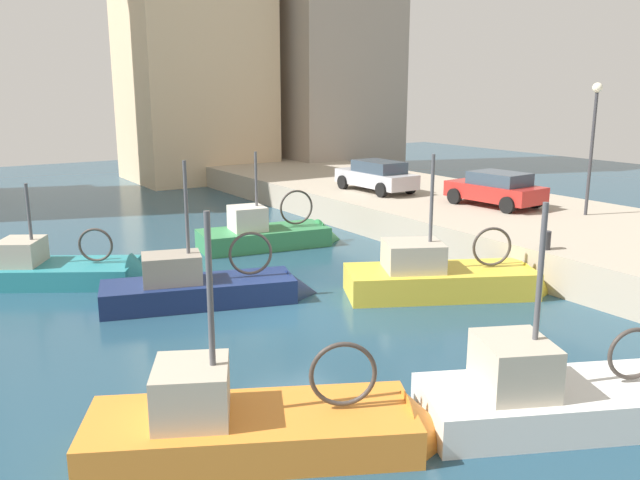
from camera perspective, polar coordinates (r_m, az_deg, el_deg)
water_surface at (r=17.45m, az=-1.98°, el=-6.48°), size 80.00×80.00×0.00m
quay_wall at (r=24.96m, az=21.32°, el=0.09°), size 9.00×56.00×1.20m
fishing_boat_white at (r=13.03m, az=21.27°, el=-13.94°), size 5.91×3.98×4.87m
fishing_boat_yellow at (r=19.39m, az=11.25°, el=-4.27°), size 6.33×4.39×4.94m
fishing_boat_green at (r=24.77m, az=-4.12°, el=-0.23°), size 5.79×2.77×4.45m
fishing_boat_orange at (r=11.42m, az=-4.05°, el=-17.14°), size 6.35×4.33×4.89m
fishing_boat_navy at (r=18.58m, az=-9.52°, el=-4.99°), size 6.24×3.23×4.73m
fishing_boat_teal at (r=21.57m, az=-21.30°, el=-3.24°), size 5.98×4.62×3.99m
parked_car_red at (r=27.10m, az=15.10°, el=4.36°), size 2.26×3.97×1.38m
parked_car_silver at (r=30.00m, az=4.96°, el=5.61°), size 1.94×4.22×1.41m
mooring_bollard_mid at (r=20.35m, az=19.12°, el=-0.02°), size 0.28×0.28×0.55m
quay_streetlamp at (r=26.05m, az=22.78°, el=9.08°), size 0.36×0.36×4.83m
waterfront_building_west_mid at (r=46.65m, az=0.59°, el=19.88°), size 8.11×8.35×22.51m
waterfront_building_east_mid at (r=43.57m, az=-11.07°, el=17.81°), size 8.70×7.62×19.02m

